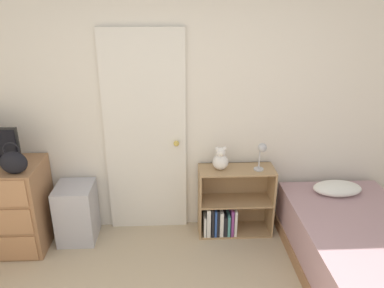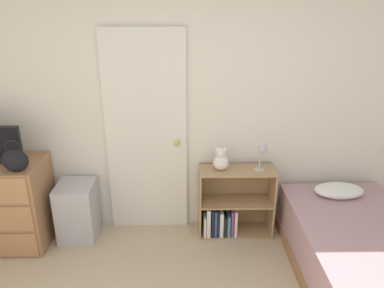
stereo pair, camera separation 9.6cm
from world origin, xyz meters
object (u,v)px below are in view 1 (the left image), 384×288
Objects in this scene: handbag at (14,162)px; bed at (366,259)px; desk_lamp at (262,151)px; storage_bin at (77,212)px; teddy_bear at (220,160)px; bookshelf at (228,208)px.

bed is at bearing -9.88° from handbag.
storage_bin is at bearing -179.95° from desk_lamp.
teddy_bear is at bearing 174.01° from desk_lamp.
desk_lamp is at bearing 134.02° from bed.
bookshelf reaches higher than storage_bin.
desk_lamp is (2.20, 0.26, -0.05)m from handbag.
bed is at bearing -35.74° from teddy_bear.
bookshelf is at bearing 9.21° from handbag.
teddy_bear reaches higher than bed.
handbag reaches higher than desk_lamp.
storage_bin is at bearing -178.22° from bookshelf.
storage_bin is 1.91m from desk_lamp.
teddy_bear is 0.12× the size of bed.
handbag is at bearing -146.44° from storage_bin.
storage_bin is at bearing 163.10° from bed.
handbag reaches higher than storage_bin.
storage_bin is 1.51m from teddy_bear.
desk_lamp is at bearing -5.99° from teddy_bear.
handbag is 1.85m from teddy_bear.
bookshelf is 0.55m from teddy_bear.
handbag is 0.82m from storage_bin.
handbag reaches higher than bookshelf.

